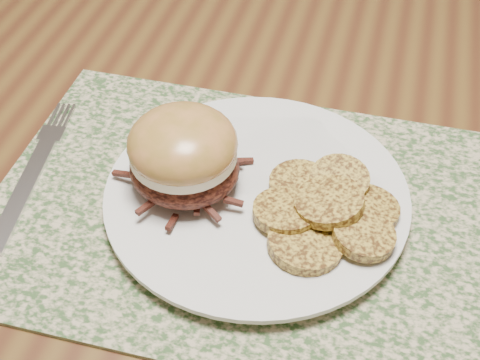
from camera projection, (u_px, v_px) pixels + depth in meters
The scene contains 7 objects.
ground at pixel (195, 358), 1.34m from camera, with size 3.50×3.50×0.00m, color brown.
dining_table at pixel (171, 91), 0.87m from camera, with size 1.50×0.90×0.75m.
placemat at pixel (237, 209), 0.61m from camera, with size 0.45×0.33×0.00m, color #324F28.
dinner_plate at pixel (257, 197), 0.61m from camera, with size 0.26×0.26×0.02m, color silver.
pork_sandwich at pixel (183, 154), 0.58m from camera, with size 0.12×0.12×0.08m.
roasted_potatoes at pixel (326, 210), 0.57m from camera, with size 0.15×0.16×0.03m.
fork at pixel (34, 170), 0.64m from camera, with size 0.04×0.21×0.00m.
Camera 1 is at (0.26, -0.66, 1.20)m, focal length 50.00 mm.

